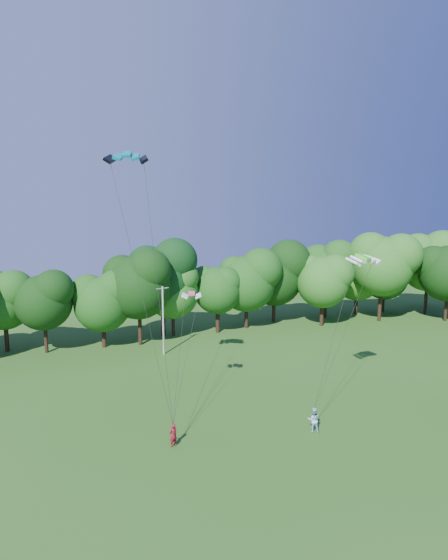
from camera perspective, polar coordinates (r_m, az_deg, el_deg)
name	(u,v)px	position (r m, az deg, el deg)	size (l,w,h in m)	color
ground	(339,537)	(24.86, 14.85, -29.69)	(160.00, 160.00, 0.00)	#244C14
utility_pole	(163,320)	(48.28, -7.96, -5.15)	(1.47, 0.52, 7.59)	#ABABA2
kite_flyer_left	(173,435)	(30.87, -6.67, -19.49)	(0.58, 0.38, 1.60)	maroon
kite_flyer_right	(314,420)	(33.08, 11.63, -17.43)	(0.86, 0.67, 1.77)	#B2D8F7
kite_teal	(127,154)	(31.90, -12.59, 15.74)	(3.12, 2.12, 0.63)	#047187
kite_green	(363,257)	(35.55, 17.71, 2.89)	(2.93, 1.71, 0.49)	#4AD620
kite_pink	(191,293)	(33.59, -4.27, -1.75)	(1.71, 1.23, 0.25)	#FF467C
tree_back_center	(162,273)	(55.02, -8.08, 0.97)	(8.93, 8.93, 12.99)	#312513
tree_back_east	(358,270)	(69.60, 17.04, 1.29)	(7.65, 7.65, 11.12)	#342414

